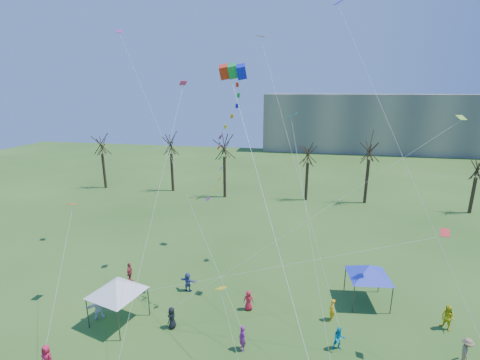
% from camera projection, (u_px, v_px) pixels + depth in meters
% --- Properties ---
extents(distant_building, '(60.00, 14.00, 15.00)m').
position_uv_depth(distant_building, '(378.00, 123.00, 89.26)').
color(distant_building, gray).
rests_on(distant_building, ground).
extents(bare_tree_row, '(68.81, 7.14, 10.15)m').
position_uv_depth(bare_tree_row, '(289.00, 156.00, 49.08)').
color(bare_tree_row, black).
rests_on(bare_tree_row, ground).
extents(big_box_kite, '(4.61, 7.60, 20.93)m').
position_uv_depth(big_box_kite, '(228.00, 146.00, 23.02)').
color(big_box_kite, red).
rests_on(big_box_kite, ground).
extents(canopy_tent_white, '(4.30, 4.30, 3.34)m').
position_uv_depth(canopy_tent_white, '(117.00, 287.00, 23.28)').
color(canopy_tent_white, '#3F3F44').
rests_on(canopy_tent_white, ground).
extents(canopy_tent_blue, '(4.21, 4.21, 3.18)m').
position_uv_depth(canopy_tent_blue, '(369.00, 271.00, 25.58)').
color(canopy_tent_blue, '#3F3F44').
rests_on(canopy_tent_blue, ground).
extents(festival_crowd, '(25.83, 10.68, 1.85)m').
position_uv_depth(festival_crowd, '(260.00, 330.00, 21.89)').
color(festival_crowd, '#DB1B43').
rests_on(festival_crowd, ground).
extents(small_kites_aloft, '(28.53, 18.11, 32.43)m').
position_uv_depth(small_kites_aloft, '(248.00, 127.00, 24.73)').
color(small_kites_aloft, orange).
rests_on(small_kites_aloft, ground).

